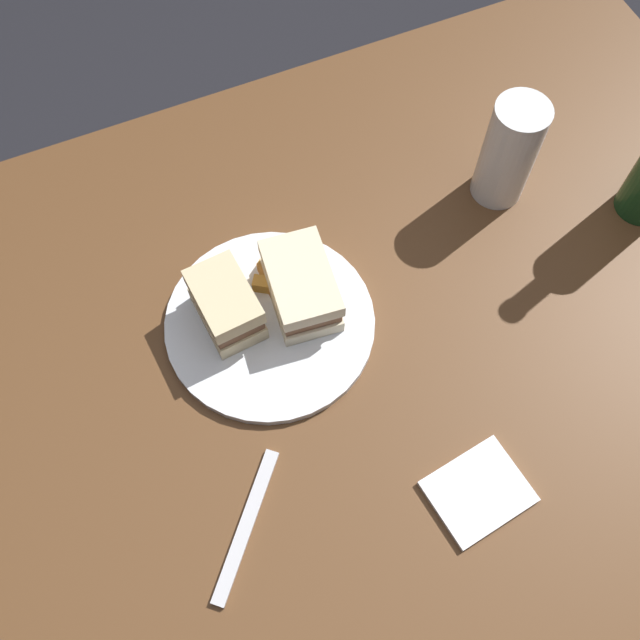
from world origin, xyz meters
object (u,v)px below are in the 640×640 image
Objects in this scene: sandwich_half_right at (226,305)px; napkin at (478,492)px; plate at (270,323)px; fork at (246,525)px; sandwich_half_left at (301,286)px; pint_glass at (507,157)px.

sandwich_half_right is 0.96× the size of napkin.
sandwich_half_right is 0.38m from napkin.
plate is 0.25m from fork.
sandwich_half_right reaches higher than sandwich_half_left.
sandwich_half_right reaches higher than napkin.
sandwich_half_left is at bearing -173.79° from fork.
sandwich_half_left is 0.10m from sandwich_half_right.
napkin is at bearing -73.62° from sandwich_half_left.
pint_glass reaches higher than napkin.
napkin is at bearing -59.70° from sandwich_half_right.
fork is at bearing 164.71° from napkin.
plate is 0.39m from pint_glass.
fork is (-0.12, -0.23, -0.00)m from plate.
plate is at bearing -166.38° from fork.
pint_glass is at bearing 57.77° from napkin.
sandwich_half_left is (0.05, 0.01, 0.04)m from plate.
sandwich_half_right reaches higher than plate.
plate is 0.07m from sandwich_half_right.
sandwich_half_left is 0.30m from fork.
fork is at bearing -106.14° from sandwich_half_right.
pint_glass reaches higher than plate.
pint_glass is at bearing 6.45° from sandwich_half_right.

